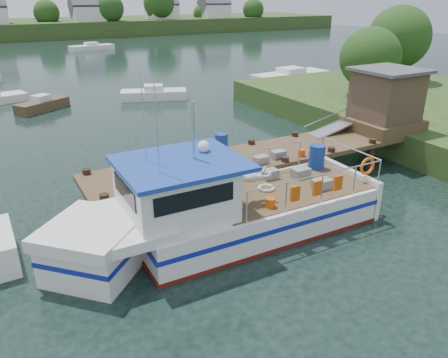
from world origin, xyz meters
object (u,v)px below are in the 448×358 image
moored_c (291,76)px  moored_far (92,47)px  moored_b (154,94)px  lobster_boat (218,211)px  moored_rowboat (42,105)px  dock (346,120)px

moored_c → moored_far: bearing=111.3°
moored_b → moored_c: bearing=-9.8°
lobster_boat → moored_far: lobster_boat is taller
moored_rowboat → moored_far: (12.00, 35.70, -0.01)m
lobster_boat → moored_c: size_ratio=1.48×
lobster_boat → moored_rowboat: size_ratio=3.04×
moored_far → moored_rowboat: bearing=-131.0°
dock → moored_far: bearing=89.3°
lobster_boat → moored_rowboat: lobster_boat is taller
moored_rowboat → dock: bearing=-61.0°
dock → moored_rowboat: (-11.34, 18.63, -1.82)m
moored_rowboat → moored_c: moored_c is taller
dock → lobster_boat: (-8.76, -3.32, -1.19)m
moored_far → moored_c: (10.75, -35.00, 0.06)m
moored_rowboat → moored_b: (8.34, -0.43, 0.00)m
dock → moored_far: dock is taller
lobster_boat → moored_b: lobster_boat is taller
moored_b → dock: bearing=-94.9°
lobster_boat → moored_c: (20.17, 22.66, -0.58)m
lobster_boat → moored_rowboat: (-2.58, 21.95, -0.63)m
dock → moored_b: bearing=99.4°
moored_rowboat → moored_b: size_ratio=0.74×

